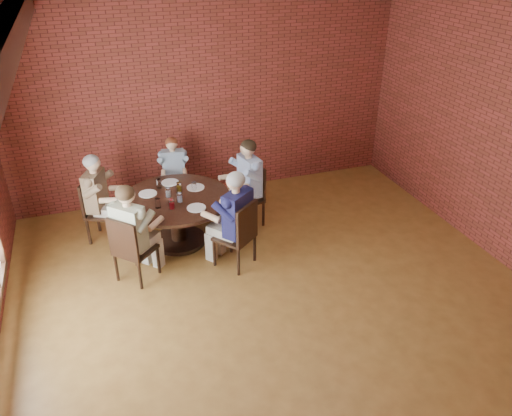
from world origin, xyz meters
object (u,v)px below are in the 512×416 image
object	(u,v)px
diner_a	(246,184)
chair_b	(175,179)
chair_c	(97,208)
dining_table	(177,211)
chair_a	(251,192)
smartphone	(197,208)
diner_c	(101,199)
chair_e	(240,233)
diner_d	(133,233)
diner_b	(174,174)
chair_d	(130,248)
diner_e	(234,220)

from	to	relation	value
diner_a	chair_b	bearing A→B (deg)	-145.33
chair_b	chair_c	xyz separation A→B (m)	(-1.28, -0.64, 0.03)
dining_table	chair_a	distance (m)	1.23
dining_table	smartphone	size ratio (longest dim) A/B	10.24
diner_c	chair_b	bearing A→B (deg)	-35.97
chair_e	dining_table	bearing A→B (deg)	-90.00
chair_b	diner_d	bearing A→B (deg)	-106.43
dining_table	diner_d	xyz separation A→B (m)	(-0.68, -0.66, 0.16)
dining_table	diner_b	bearing A→B (deg)	80.62
chair_a	diner_a	distance (m)	0.20
diner_a	chair_c	world-z (taller)	diner_a
chair_a	chair_c	xyz separation A→B (m)	(-2.30, 0.30, -0.01)
chair_a	diner_c	world-z (taller)	diner_c
dining_table	chair_a	bearing A→B (deg)	9.72
diner_a	chair_e	xyz separation A→B (m)	(-0.43, -1.06, -0.17)
diner_b	diner_d	distance (m)	1.94
diner_a	diner_d	size ratio (longest dim) A/B	1.01
chair_b	diner_b	world-z (taller)	diner_b
dining_table	diner_b	size ratio (longest dim) A/B	1.28
chair_c	chair_d	bearing A→B (deg)	-139.79
chair_a	diner_b	bearing A→B (deg)	-139.65
diner_c	smartphone	world-z (taller)	diner_c
diner_b	chair_d	bearing A→B (deg)	-107.88
chair_a	chair_c	size ratio (longest dim) A/B	1.02
dining_table	chair_d	world-z (taller)	chair_d
diner_c	diner_d	distance (m)	1.18
chair_e	diner_c	bearing A→B (deg)	-76.43
chair_a	chair_b	world-z (taller)	chair_a
dining_table	chair_a	size ratio (longest dim) A/B	1.61
chair_c	smartphone	world-z (taller)	chair_c
chair_c	diner_c	size ratio (longest dim) A/B	0.70
diner_c	diner_b	bearing A→B (deg)	-38.33
diner_b	diner_c	world-z (taller)	diner_c
diner_b	diner_e	xyz separation A→B (m)	(0.45, -1.86, 0.09)
chair_c	chair_b	bearing A→B (deg)	-38.80
chair_e	chair_b	bearing A→B (deg)	-114.42
chair_a	diner_c	distance (m)	2.24
diner_e	dining_table	bearing A→B (deg)	-90.00
dining_table	diner_e	xyz separation A→B (m)	(0.62, -0.79, 0.17)
chair_e	chair_c	bearing A→B (deg)	-75.91
chair_b	chair_e	bearing A→B (deg)	-66.77
chair_b	diner_c	distance (m)	1.39
diner_e	diner_d	bearing A→B (deg)	-43.72
dining_table	chair_e	size ratio (longest dim) A/B	1.60
chair_b	chair_d	bearing A→B (deg)	-107.29
smartphone	diner_e	bearing A→B (deg)	-52.08
diner_d	chair_e	distance (m)	1.39
diner_b	chair_e	xyz separation A→B (m)	(0.51, -1.93, -0.09)
dining_table	chair_e	bearing A→B (deg)	-51.74
dining_table	diner_d	size ratio (longest dim) A/B	1.13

